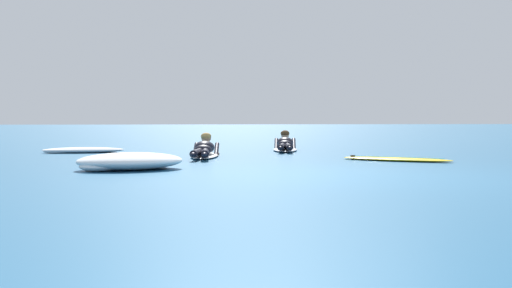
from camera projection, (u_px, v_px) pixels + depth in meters
name	position (u px, v px, depth m)	size (l,w,h in m)	color
ground_plane	(261.00, 145.00, 18.60)	(120.00, 120.00, 0.00)	#235B84
surfer_near	(204.00, 151.00, 12.63)	(0.78, 2.52, 0.53)	white
surfer_far	(285.00, 145.00, 15.15)	(0.92, 2.52, 0.55)	silver
drifting_surfboard	(396.00, 159.00, 11.64)	(1.98, 1.65, 0.16)	yellow
whitewater_mid_left	(84.00, 150.00, 14.31)	(1.87, 0.71, 0.13)	white
whitewater_mid_right	(130.00, 162.00, 9.65)	(1.85, 1.46, 0.27)	white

